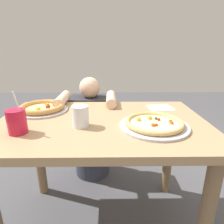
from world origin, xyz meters
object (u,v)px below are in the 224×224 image
object	(u,v)px
drink_cup_colored	(17,121)
diner_seated	(91,134)
pizza_far	(42,108)
pizza_near	(154,124)
water_cup_clear	(80,116)

from	to	relation	value
drink_cup_colored	diner_seated	distance (m)	0.87
pizza_far	drink_cup_colored	xyz separation A→B (m)	(-0.00, -0.33, 0.04)
drink_cup_colored	diner_seated	xyz separation A→B (m)	(0.27, 0.72, -0.40)
pizza_near	diner_seated	distance (m)	0.85
drink_cup_colored	water_cup_clear	world-z (taller)	drink_cup_colored
water_cup_clear	pizza_far	bearing A→B (deg)	137.92
pizza_near	diner_seated	size ratio (longest dim) A/B	0.39
water_cup_clear	diner_seated	world-z (taller)	diner_seated
pizza_near	drink_cup_colored	xyz separation A→B (m)	(-0.67, -0.07, 0.04)
drink_cup_colored	water_cup_clear	xyz separation A→B (m)	(0.29, 0.08, -0.00)
pizza_far	diner_seated	size ratio (longest dim) A/B	0.36
pizza_near	pizza_far	xyz separation A→B (m)	(-0.66, 0.27, 0.00)
pizza_far	diner_seated	world-z (taller)	diner_seated
water_cup_clear	diner_seated	xyz separation A→B (m)	(-0.02, 0.64, -0.40)
water_cup_clear	drink_cup_colored	bearing A→B (deg)	-165.12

